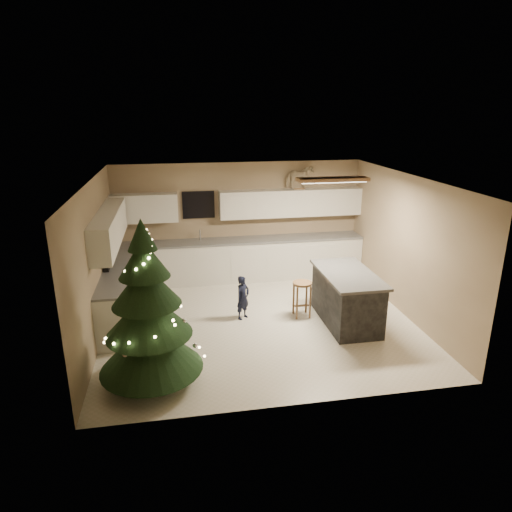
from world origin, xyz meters
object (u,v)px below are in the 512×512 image
(bar_stool, at_px, (302,291))
(christmas_tree, at_px, (148,319))
(island, at_px, (347,297))
(toddler, at_px, (243,298))
(rocking_horse, at_px, (300,177))

(bar_stool, height_order, christmas_tree, christmas_tree)
(island, bearing_deg, toddler, 165.08)
(bar_stool, bearing_deg, christmas_tree, -147.54)
(bar_stool, xyz_separation_m, christmas_tree, (-2.67, -1.70, 0.47))
(christmas_tree, relative_size, toddler, 2.91)
(bar_stool, relative_size, toddler, 0.82)
(bar_stool, height_order, toddler, toddler)
(bar_stool, xyz_separation_m, toddler, (-1.09, 0.10, -0.10))
(bar_stool, bearing_deg, island, -28.12)
(christmas_tree, bearing_deg, rocking_horse, 50.95)
(christmas_tree, height_order, toddler, christmas_tree)
(island, xyz_separation_m, toddler, (-1.81, 0.48, -0.07))
(island, distance_m, christmas_tree, 3.67)
(island, bearing_deg, bar_stool, 151.88)
(bar_stool, xyz_separation_m, rocking_horse, (0.51, 2.23, 1.76))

